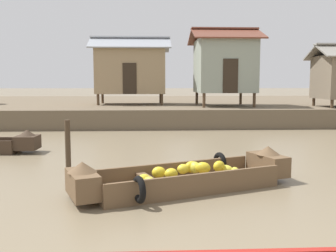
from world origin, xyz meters
The scene contains 6 objects.
ground_plane centered at (0.00, 10.00, 0.00)m, with size 300.00×300.00×0.00m, color #7A6B51.
riverbank_strip centered at (0.00, 26.05, 0.49)m, with size 160.00×20.00×0.98m, color brown.
banana_boat centered at (-0.03, 5.63, 0.27)m, with size 4.97×2.84×0.80m.
stilt_house_left centered at (-1.91, 21.46, 3.11)m, with size 4.85×3.13×4.13m.
stilt_house_mid_left centered at (3.48, 19.44, 3.30)m, with size 3.81×3.97×4.40m.
mooring_post centered at (-2.90, 7.41, 0.68)m, with size 0.14×0.14×1.35m, color #423323.
Camera 1 is at (-0.83, -2.51, 2.30)m, focal length 41.28 mm.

